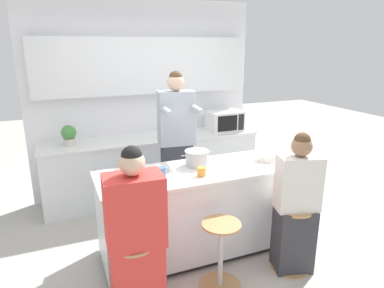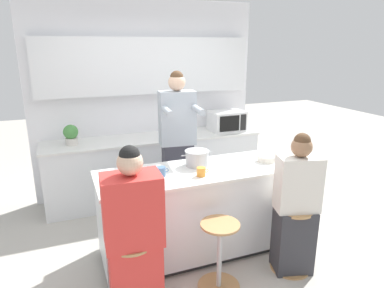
% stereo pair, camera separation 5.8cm
% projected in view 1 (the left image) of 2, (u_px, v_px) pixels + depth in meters
% --- Properties ---
extents(ground_plane, '(16.00, 16.00, 0.00)m').
position_uv_depth(ground_plane, '(195.00, 251.00, 3.61)').
color(ground_plane, '#B2ADA3').
extents(wall_back, '(3.19, 0.22, 2.70)m').
position_uv_depth(wall_back, '(145.00, 86.00, 4.78)').
color(wall_back, white).
rests_on(wall_back, ground_plane).
extents(back_counter, '(2.96, 0.63, 0.88)m').
position_uv_depth(back_counter, '(154.00, 167.00, 4.82)').
color(back_counter, silver).
rests_on(back_counter, ground_plane).
extents(kitchen_island, '(1.91, 0.71, 0.91)m').
position_uv_depth(kitchen_island, '(195.00, 212.00, 3.49)').
color(kitchen_island, black).
rests_on(kitchen_island, ground_plane).
extents(bar_stool_leftmost, '(0.38, 0.38, 0.63)m').
position_uv_depth(bar_stool_leftmost, '(135.00, 277.00, 2.71)').
color(bar_stool_leftmost, tan).
rests_on(bar_stool_leftmost, ground_plane).
extents(bar_stool_center, '(0.38, 0.38, 0.63)m').
position_uv_depth(bar_stool_center, '(221.00, 255.00, 3.00)').
color(bar_stool_center, tan).
rests_on(bar_stool_center, ground_plane).
extents(bar_stool_rightmost, '(0.38, 0.38, 0.63)m').
position_uv_depth(bar_stool_rightmost, '(292.00, 237.00, 3.27)').
color(bar_stool_rightmost, tan).
rests_on(bar_stool_rightmost, ground_plane).
extents(person_cooking, '(0.46, 0.60, 1.83)m').
position_uv_depth(person_cooking, '(177.00, 150.00, 4.00)').
color(person_cooking, '#383842').
rests_on(person_cooking, ground_plane).
extents(person_wrapped_blanket, '(0.45, 0.31, 1.42)m').
position_uv_depth(person_wrapped_blanket, '(136.00, 239.00, 2.61)').
color(person_wrapped_blanket, red).
rests_on(person_wrapped_blanket, ground_plane).
extents(person_seated_near, '(0.43, 0.35, 1.37)m').
position_uv_depth(person_seated_near, '(296.00, 210.00, 3.18)').
color(person_seated_near, '#333338').
rests_on(person_seated_near, ground_plane).
extents(cooking_pot, '(0.33, 0.25, 0.16)m').
position_uv_depth(cooking_pot, '(197.00, 158.00, 3.47)').
color(cooking_pot, '#B7BABC').
rests_on(cooking_pot, kitchen_island).
extents(fruit_bowl, '(0.19, 0.19, 0.06)m').
position_uv_depth(fruit_bowl, '(266.00, 158.00, 3.63)').
color(fruit_bowl, silver).
rests_on(fruit_bowl, kitchen_island).
extents(coffee_cup_near, '(0.12, 0.09, 0.09)m').
position_uv_depth(coffee_cup_near, '(161.00, 172.00, 3.20)').
color(coffee_cup_near, '#4C7099').
rests_on(coffee_cup_near, kitchen_island).
extents(coffee_cup_far, '(0.12, 0.08, 0.08)m').
position_uv_depth(coffee_cup_far, '(202.00, 172.00, 3.21)').
color(coffee_cup_far, orange).
rests_on(coffee_cup_far, kitchen_island).
extents(microwave, '(0.49, 0.36, 0.29)m').
position_uv_depth(microwave, '(225.00, 121.00, 5.02)').
color(microwave, white).
rests_on(microwave, back_counter).
extents(potted_plant, '(0.18, 0.18, 0.26)m').
position_uv_depth(potted_plant, '(69.00, 135.00, 4.26)').
color(potted_plant, beige).
rests_on(potted_plant, back_counter).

